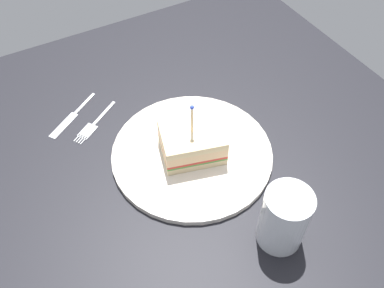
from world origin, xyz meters
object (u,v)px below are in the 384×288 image
(fork, at_px, (92,126))
(drink_glass, at_px, (283,221))
(sandwich_half_center, at_px, (191,140))
(knife, at_px, (71,117))
(plate, at_px, (192,153))

(fork, bearing_deg, drink_glass, 25.41)
(sandwich_half_center, height_order, knife, sandwich_half_center)
(drink_glass, xyz_separation_m, knife, (-0.40, -0.20, -0.04))
(plate, relative_size, drink_glass, 2.68)
(drink_glass, height_order, knife, drink_glass)
(sandwich_half_center, distance_m, knife, 0.25)
(fork, bearing_deg, sandwich_half_center, 41.70)
(plate, distance_m, drink_glass, 0.21)
(plate, xyz_separation_m, drink_glass, (0.20, 0.04, 0.04))
(plate, xyz_separation_m, sandwich_half_center, (-0.00, 0.00, 0.03))
(drink_glass, distance_m, knife, 0.44)
(plate, bearing_deg, sandwich_half_center, 165.56)
(sandwich_half_center, height_order, fork, sandwich_half_center)
(plate, bearing_deg, fork, -139.27)
(plate, xyz_separation_m, fork, (-0.15, -0.13, -0.00))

